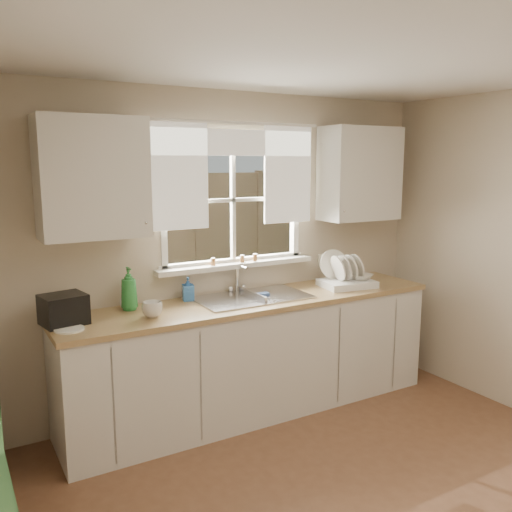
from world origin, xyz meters
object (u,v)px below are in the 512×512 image
dish_rack (346,278)px  soap_bottle_a (129,289)px  cup (152,310)px  black_appliance (64,309)px

dish_rack → soap_bottle_a: bearing=173.4°
cup → black_appliance: 0.57m
soap_bottle_a → black_appliance: (-0.47, -0.12, -0.06)m
dish_rack → soap_bottle_a: size_ratio=1.53×
dish_rack → black_appliance: bearing=177.8°
dish_rack → black_appliance: 2.28m
dish_rack → black_appliance: size_ratio=1.76×
soap_bottle_a → black_appliance: size_ratio=1.15×
dish_rack → soap_bottle_a: soap_bottle_a is taller
dish_rack → cup: size_ratio=3.45×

